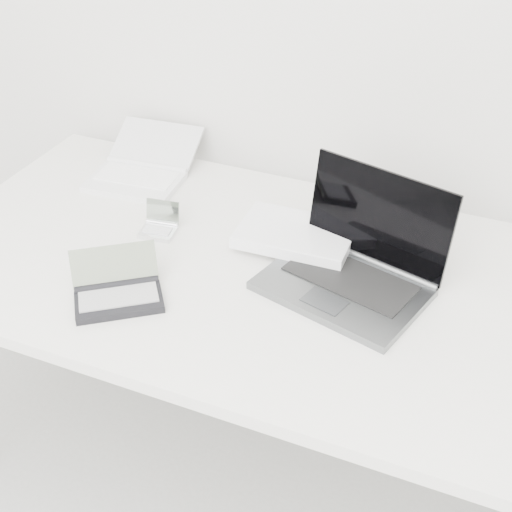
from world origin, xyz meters
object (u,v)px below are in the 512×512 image
at_px(desk, 276,289).
at_px(laptop_large, 331,255).
at_px(palmtop_charcoal, 118,292).
at_px(netbook_open_white, 141,170).

xyz_separation_m(desk, laptop_large, (0.10, 0.06, 0.08)).
xyz_separation_m(laptop_large, palmtop_charcoal, (-0.37, -0.27, -0.02)).
xyz_separation_m(desk, palmtop_charcoal, (-0.26, -0.21, 0.07)).
height_order(netbook_open_white, palmtop_charcoal, palmtop_charcoal).
distance_m(laptop_large, palmtop_charcoal, 0.46).
relative_size(laptop_large, palmtop_charcoal, 2.13).
height_order(laptop_large, netbook_open_white, laptop_large).
bearing_deg(palmtop_charcoal, desk, 2.71).
distance_m(desk, palmtop_charcoal, 0.35).
bearing_deg(palmtop_charcoal, netbook_open_white, 78.73).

